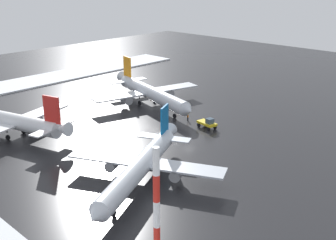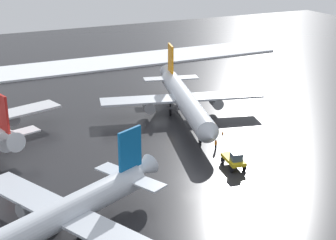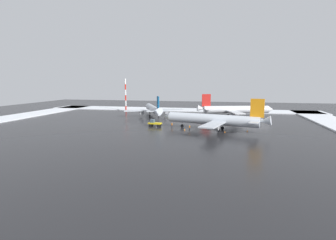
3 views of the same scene
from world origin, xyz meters
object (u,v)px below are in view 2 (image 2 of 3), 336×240
airplane_parked_starboard (185,100)px  traffic_cone_mid_line (223,133)px  ground_crew_beside_wing (215,126)px  traffic_cone_near_nose (192,109)px  pushback_tug (234,159)px  airplane_far_rear (52,219)px  ground_crew_by_nose_gear (216,144)px  traffic_cone_wingtip_side (161,101)px

airplane_parked_starboard → traffic_cone_mid_line: (9.48, 2.29, -3.29)m
ground_crew_beside_wing → traffic_cone_near_nose: (-11.46, 1.82, -0.70)m
pushback_tug → airplane_far_rear: bearing=-64.7°
ground_crew_beside_wing → traffic_cone_near_nose: 11.62m
airplane_parked_starboard → ground_crew_by_nose_gear: airplane_parked_starboard is taller
airplane_far_rear → ground_crew_beside_wing: airplane_far_rear is taller
pushback_tug → traffic_cone_mid_line: (-11.78, 5.25, -1.01)m
ground_crew_beside_wing → traffic_cone_wingtip_side: size_ratio=3.11×
pushback_tug → ground_crew_by_nose_gear: size_ratio=2.86×
airplane_parked_starboard → traffic_cone_mid_line: bearing=28.4°
airplane_far_rear → traffic_cone_mid_line: size_ratio=56.72×
traffic_cone_near_nose → traffic_cone_wingtip_side: (-7.02, -3.20, 0.00)m
airplane_far_rear → ground_crew_by_nose_gear: bearing=-178.0°
airplane_far_rear → traffic_cone_near_nose: size_ratio=56.72×
traffic_cone_near_nose → traffic_cone_mid_line: bearing=-4.9°
airplane_parked_starboard → pushback_tug: size_ratio=7.32×
ground_crew_by_nose_gear → airplane_parked_starboard: bearing=-105.6°
ground_crew_by_nose_gear → pushback_tug: bearing=75.6°
pushback_tug → traffic_cone_mid_line: size_ratio=8.89×
ground_crew_beside_wing → pushback_tug: bearing=33.0°
airplane_far_rear → ground_crew_by_nose_gear: 32.64m
airplane_far_rear → ground_crew_by_nose_gear: (-14.86, 28.98, -2.29)m
airplane_far_rear → traffic_cone_wingtip_side: airplane_far_rear is taller
ground_crew_beside_wing → traffic_cone_mid_line: ground_crew_beside_wing is taller
ground_crew_by_nose_gear → traffic_cone_mid_line: (-5.19, 4.42, -0.70)m
airplane_far_rear → ground_crew_beside_wing: 39.23m
airplane_far_rear → traffic_cone_near_nose: bearing=-161.4°
airplane_far_rear → traffic_cone_mid_line: 39.07m
pushback_tug → ground_crew_by_nose_gear: bearing=-178.1°
airplane_parked_starboard → traffic_cone_wingtip_side: (-10.52, 0.20, -3.29)m
airplane_far_rear → pushback_tug: airplane_far_rear is taller
ground_crew_by_nose_gear → traffic_cone_mid_line: size_ratio=3.11×
airplane_far_rear → pushback_tug: size_ratio=6.38×
airplane_parked_starboard → ground_crew_beside_wing: airplane_parked_starboard is taller
pushback_tug → traffic_cone_near_nose: pushback_tug is taller
airplane_far_rear → ground_crew_by_nose_gear: size_ratio=18.24×
traffic_cone_near_nose → ground_crew_beside_wing: bearing=-9.0°
traffic_cone_near_nose → pushback_tug: bearing=-14.4°
airplane_far_rear → traffic_cone_near_nose: airplane_far_rear is taller
airplane_parked_starboard → pushback_tug: bearing=6.9°
airplane_far_rear → pushback_tug: (-8.27, 28.16, -1.98)m
airplane_parked_starboard → ground_crew_by_nose_gear: bearing=6.5°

